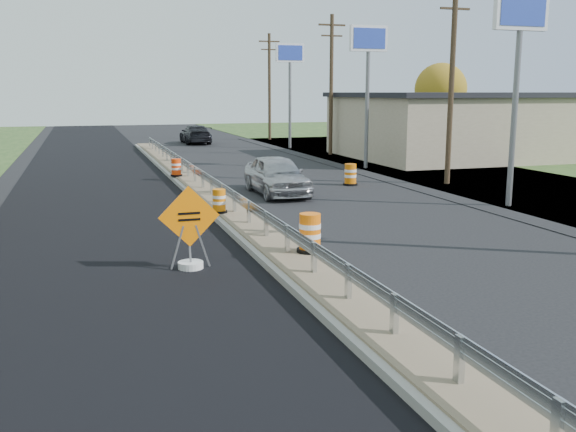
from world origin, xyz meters
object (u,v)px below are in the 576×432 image
object	(u,v)px
car_silver	(277,175)
car_dark_far	(195,134)
barrel_shoulder_near	(350,175)
caution_sign	(190,248)
barrel_median_near	(310,234)
barrel_median_mid	(219,201)
barrel_median_far	(176,168)

from	to	relation	value
car_silver	car_dark_far	distance (m)	28.42
car_dark_far	barrel_shoulder_near	bearing A→B (deg)	96.42
car_silver	caution_sign	bearing A→B (deg)	-117.16
barrel_median_near	barrel_median_mid	distance (m)	6.22
barrel_median_mid	car_dark_far	world-z (taller)	car_dark_far
barrel_median_mid	barrel_median_far	bearing A→B (deg)	90.00
barrel_median_far	car_dark_far	xyz separation A→B (m)	(4.89, 22.77, 0.13)
barrel_median_far	barrel_median_mid	bearing A→B (deg)	-90.00
barrel_median_mid	barrel_median_far	distance (m)	10.23
caution_sign	barrel_median_far	size ratio (longest dim) A/B	2.44
barrel_median_near	barrel_median_mid	xyz separation A→B (m)	(-1.10, 6.12, -0.09)
caution_sign	car_dark_far	world-z (taller)	caution_sign
barrel_median_far	car_silver	bearing A→B (deg)	-58.35
barrel_median_near	car_silver	size ratio (longest dim) A/B	0.21
barrel_median_far	barrel_shoulder_near	size ratio (longest dim) A/B	0.85
barrel_median_far	car_dark_far	size ratio (longest dim) A/B	0.16
barrel_median_near	car_dark_far	distance (m)	39.30
caution_sign	car_dark_far	size ratio (longest dim) A/B	0.39
car_silver	car_dark_far	size ratio (longest dim) A/B	0.92
car_silver	car_dark_far	xyz separation A→B (m)	(1.43, 28.38, -0.06)
caution_sign	barrel_median_near	size ratio (longest dim) A/B	2.06
barrel_median_near	barrel_median_far	distance (m)	16.39
barrel_median_near	car_silver	xyz separation A→B (m)	(2.36, 10.73, 0.12)
barrel_median_near	barrel_median_mid	bearing A→B (deg)	100.18
car_dark_far	car_silver	bearing A→B (deg)	87.88
caution_sign	barrel_median_far	distance (m)	16.32
barrel_median_mid	car_dark_far	bearing A→B (deg)	81.56
caution_sign	barrel_median_far	bearing A→B (deg)	83.05
barrel_median_mid	barrel_shoulder_near	bearing A→B (deg)	39.29
barrel_shoulder_near	car_dark_far	world-z (taller)	car_dark_far
caution_sign	barrel_median_far	xyz separation A→B (m)	(1.98, 16.20, 0.11)
caution_sign	car_dark_far	distance (m)	39.57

